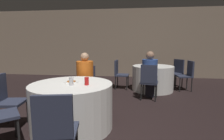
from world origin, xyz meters
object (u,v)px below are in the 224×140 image
(pizza_plate_near, at_px, (71,82))
(chair_far_northeast, at_px, (177,70))
(soda_can_silver, at_px, (71,81))
(bottle_far, at_px, (151,63))
(chair_near_north, at_px, (86,82))
(chair_far_west, at_px, (119,72))
(table_far, at_px, (153,78))
(chair_far_east, at_px, (187,73))
(person_orange_shirt, at_px, (84,80))
(chair_near_south, at_px, (56,126))
(soda_can_red, at_px, (87,81))
(chair_far_south, at_px, (149,79))
(table_near, at_px, (72,105))
(person_blue_shirt, at_px, (150,75))
(chair_near_west, at_px, (5,96))

(pizza_plate_near, bearing_deg, chair_far_northeast, 51.51)
(soda_can_silver, height_order, bottle_far, bottle_far)
(chair_near_north, relative_size, chair_far_west, 1.00)
(table_far, relative_size, chair_near_north, 1.36)
(chair_far_east, xyz_separation_m, person_orange_shirt, (-2.60, -1.75, 0.08))
(chair_far_west, distance_m, pizza_plate_near, 2.61)
(table_far, relative_size, chair_far_east, 1.36)
(chair_near_south, height_order, chair_near_north, same)
(chair_far_west, height_order, soda_can_silver, chair_far_west)
(chair_far_northeast, xyz_separation_m, soda_can_red, (-2.10, -3.22, 0.26))
(chair_far_south, bearing_deg, soda_can_red, -112.36)
(soda_can_silver, distance_m, bottle_far, 3.01)
(person_orange_shirt, bearing_deg, bottle_far, -136.48)
(chair_far_south, height_order, soda_can_red, chair_far_south)
(table_near, bearing_deg, table_far, 58.75)
(chair_near_south, relative_size, chair_far_east, 1.00)
(pizza_plate_near, distance_m, soda_can_silver, 0.25)
(chair_near_north, height_order, chair_far_northeast, same)
(table_near, relative_size, soda_can_red, 10.74)
(chair_near_north, relative_size, chair_far_south, 1.00)
(chair_far_east, bearing_deg, chair_near_south, 141.87)
(person_blue_shirt, bearing_deg, chair_near_south, -101.90)
(chair_near_west, bearing_deg, pizza_plate_near, 96.55)
(chair_near_south, xyz_separation_m, chair_far_east, (2.35, 3.71, 0.00))
(chair_near_west, xyz_separation_m, pizza_plate_near, (1.01, 0.27, 0.21))
(table_far, relative_size, chair_near_west, 1.36)
(chair_near_west, height_order, chair_near_south, same)
(chair_near_south, relative_size, chair_far_northeast, 1.00)
(chair_near_south, bearing_deg, chair_far_west, 73.49)
(chair_near_north, bearing_deg, person_blue_shirt, -158.58)
(chair_near_west, distance_m, chair_far_west, 3.23)
(table_far, distance_m, bottle_far, 0.47)
(chair_far_northeast, bearing_deg, soda_can_silver, 108.67)
(chair_near_north, distance_m, person_blue_shirt, 1.59)
(person_blue_shirt, distance_m, pizza_plate_near, 2.15)
(table_near, xyz_separation_m, person_blue_shirt, (1.39, 1.72, 0.25))
(chair_near_north, xyz_separation_m, soda_can_silver, (0.10, -1.18, 0.26))
(chair_far_east, distance_m, pizza_plate_near, 3.65)
(person_orange_shirt, relative_size, pizza_plate_near, 4.62)
(chair_far_northeast, height_order, person_blue_shirt, person_blue_shirt)
(chair_near_west, bearing_deg, chair_far_west, 141.92)
(chair_far_northeast, height_order, chair_far_east, same)
(chair_near_north, bearing_deg, person_orange_shirt, 90.00)
(person_blue_shirt, height_order, person_orange_shirt, person_blue_shirt)
(pizza_plate_near, bearing_deg, chair_near_south, -77.84)
(chair_far_northeast, bearing_deg, table_near, 107.23)
(chair_near_north, height_order, pizza_plate_near, chair_near_north)
(chair_far_east, bearing_deg, table_far, 90.00)
(chair_near_west, height_order, chair_far_south, same)
(chair_far_northeast, distance_m, chair_far_south, 1.88)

